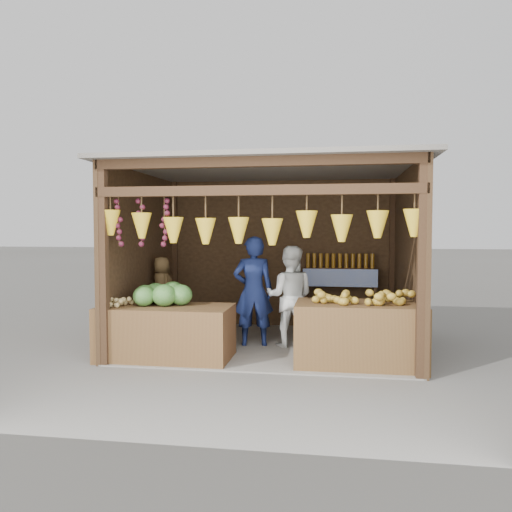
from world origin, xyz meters
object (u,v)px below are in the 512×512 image
(counter_right, at_px, (359,334))
(woman_standing, at_px, (290,297))
(counter_left, at_px, (166,333))
(man_standing, at_px, (253,291))
(vendor_seated, at_px, (162,287))

(counter_right, relative_size, woman_standing, 1.07)
(counter_left, relative_size, woman_standing, 1.16)
(counter_right, distance_m, man_standing, 1.77)
(counter_right, bearing_deg, vendor_seated, 158.90)
(counter_left, xyz_separation_m, counter_right, (2.53, 0.07, 0.04))
(woman_standing, distance_m, vendor_seated, 2.08)
(counter_right, relative_size, man_standing, 0.98)
(counter_right, distance_m, woman_standing, 1.36)
(woman_standing, relative_size, vendor_seated, 1.53)
(vendor_seated, bearing_deg, woman_standing, -143.52)
(man_standing, distance_m, vendor_seated, 1.56)
(man_standing, xyz_separation_m, vendor_seated, (-1.53, 0.32, -0.00))
(man_standing, bearing_deg, counter_left, 30.76)
(woman_standing, xyz_separation_m, vendor_seated, (-2.06, 0.27, 0.07))
(vendor_seated, bearing_deg, counter_right, -157.07)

